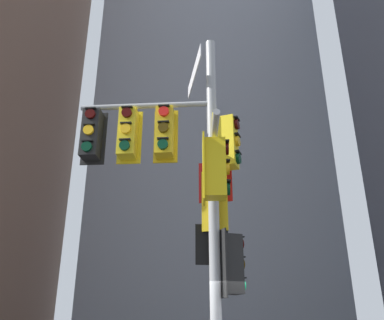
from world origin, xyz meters
name	(u,v)px	position (x,y,z in m)	size (l,w,h in m)	color
building_mid_block	(206,141)	(0.89, 26.35, 17.19)	(16.51, 16.51, 34.38)	#9399A3
signal_pole_assembly	(187,177)	(-0.48, -0.03, 4.35)	(3.18, 2.41, 7.39)	#9EA0A3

